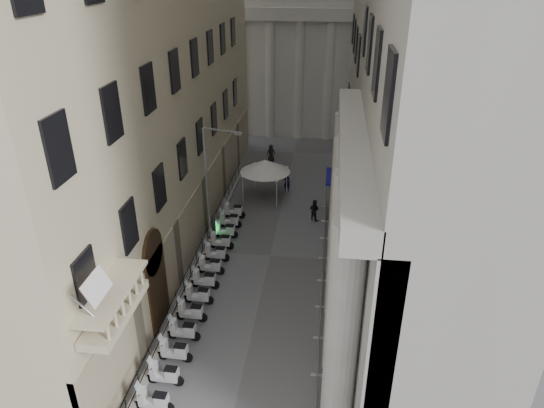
{
  "coord_description": "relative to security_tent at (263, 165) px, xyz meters",
  "views": [
    {
      "loc": [
        3.42,
        -7.34,
        17.24
      ],
      "look_at": [
        0.3,
        17.8,
        4.5
      ],
      "focal_mm": 32.0,
      "sensor_mm": 36.0,
      "label": 1
    }
  ],
  "objects": [
    {
      "name": "scooter_14",
      "position": [
        -1.61,
        -4.12,
        -2.71
      ],
      "size": [
        1.41,
        0.6,
        1.5
      ],
      "primitive_type": null,
      "rotation": [
        0.0,
        0.0,
        1.54
      ],
      "color": "silver",
      "rests_on": "ground"
    },
    {
      "name": "scooter_11",
      "position": [
        -1.61,
        -8.5,
        -2.71
      ],
      "size": [
        1.41,
        0.6,
        1.5
      ],
      "primitive_type": null,
      "rotation": [
        0.0,
        0.0,
        1.54
      ],
      "color": "silver",
      "rests_on": "ground"
    },
    {
      "name": "pedestrian_a",
      "position": [
        1.86,
        1.08,
        -1.91
      ],
      "size": [
        0.68,
        0.56,
        1.59
      ],
      "primitive_type": "imported",
      "rotation": [
        0.0,
        0.0,
        3.51
      ],
      "color": "black",
      "rests_on": "ground"
    },
    {
      "name": "barrier_4",
      "position": [
        5.2,
        -12.61,
        -2.71
      ],
      "size": [
        0.6,
        2.4,
        1.1
      ],
      "primitive_type": null,
      "color": "#AEB1B6",
      "rests_on": "ground"
    },
    {
      "name": "scooter_4",
      "position": [
        -1.61,
        -18.75,
        -2.71
      ],
      "size": [
        1.41,
        0.6,
        1.5
      ],
      "primitive_type": null,
      "rotation": [
        0.0,
        0.0,
        1.54
      ],
      "color": "silver",
      "rests_on": "ground"
    },
    {
      "name": "info_kiosk",
      "position": [
        -2.35,
        -7.35,
        -1.87
      ],
      "size": [
        0.48,
        0.82,
        1.66
      ],
      "rotation": [
        0.0,
        0.0,
        0.34
      ],
      "color": "black",
      "rests_on": "ground"
    },
    {
      "name": "barrier_8",
      "position": [
        5.2,
        -2.61,
        -2.71
      ],
      "size": [
        0.6,
        2.4,
        1.1
      ],
      "primitive_type": null,
      "color": "#AEB1B6",
      "rests_on": "ground"
    },
    {
      "name": "scooter_8",
      "position": [
        -1.61,
        -12.89,
        -2.71
      ],
      "size": [
        1.41,
        0.6,
        1.5
      ],
      "primitive_type": null,
      "rotation": [
        0.0,
        0.0,
        1.54
      ],
      "color": "silver",
      "rests_on": "ground"
    },
    {
      "name": "scooter_6",
      "position": [
        -1.61,
        -15.82,
        -2.71
      ],
      "size": [
        1.41,
        0.6,
        1.5
      ],
      "primitive_type": null,
      "rotation": [
        0.0,
        0.0,
        1.54
      ],
      "color": "silver",
      "rests_on": "ground"
    },
    {
      "name": "pedestrian_b",
      "position": [
        4.35,
        -3.69,
        -1.88
      ],
      "size": [
        1.0,
        0.94,
        1.64
      ],
      "primitive_type": "imported",
      "rotation": [
        0.0,
        0.0,
        2.6
      ],
      "color": "black",
      "rests_on": "ground"
    },
    {
      "name": "scooter_3",
      "position": [
        -1.61,
        -20.21,
        -2.71
      ],
      "size": [
        1.41,
        0.6,
        1.5
      ],
      "primitive_type": null,
      "rotation": [
        0.0,
        0.0,
        1.54
      ],
      "color": "silver",
      "rests_on": "ground"
    },
    {
      "name": "pedestrian_c",
      "position": [
        -0.27,
        7.46,
        -1.85
      ],
      "size": [
        0.95,
        0.75,
        1.72
      ],
      "primitive_type": "imported",
      "rotation": [
        0.0,
        0.0,
        3.41
      ],
      "color": "black",
      "rests_on": "ground"
    },
    {
      "name": "barrier_3",
      "position": [
        5.2,
        -15.11,
        -2.71
      ],
      "size": [
        0.6,
        2.4,
        1.1
      ],
      "primitive_type": null,
      "color": "#AEB1B6",
      "rests_on": "ground"
    },
    {
      "name": "scooter_10",
      "position": [
        -1.61,
        -9.97,
        -2.71
      ],
      "size": [
        1.41,
        0.6,
        1.5
      ],
      "primitive_type": null,
      "rotation": [
        0.0,
        0.0,
        1.54
      ],
      "color": "silver",
      "rests_on": "ground"
    },
    {
      "name": "security_tent",
      "position": [
        0.0,
        0.0,
        0.0
      ],
      "size": [
        3.99,
        3.99,
        3.24
      ],
      "color": "silver",
      "rests_on": "ground"
    },
    {
      "name": "scooter_12",
      "position": [
        -1.61,
        -7.04,
        -2.71
      ],
      "size": [
        1.41,
        0.6,
        1.5
      ],
      "primitive_type": null,
      "rotation": [
        0.0,
        0.0,
        1.54
      ],
      "color": "silver",
      "rests_on": "ground"
    },
    {
      "name": "barrier_5",
      "position": [
        5.2,
        -10.11,
        -2.71
      ],
      "size": [
        0.6,
        2.4,
        1.1
      ],
      "primitive_type": null,
      "color": "#AEB1B6",
      "rests_on": "ground"
    },
    {
      "name": "street_lamp",
      "position": [
        -2.16,
        -8.06,
        2.21
      ],
      "size": [
        2.63,
        0.85,
        8.24
      ],
      "rotation": [
        0.0,
        0.0,
        -0.26
      ],
      "color": "gray",
      "rests_on": "ground"
    },
    {
      "name": "iron_fence",
      "position": [
        -2.57,
        -10.17,
        -2.71
      ],
      "size": [
        0.3,
        28.0,
        1.4
      ],
      "primitive_type": null,
      "color": "black",
      "rests_on": "ground"
    },
    {
      "name": "scooter_9",
      "position": [
        -1.61,
        -11.43,
        -2.71
      ],
      "size": [
        1.41,
        0.6,
        1.5
      ],
      "primitive_type": null,
      "rotation": [
        0.0,
        0.0,
        1.54
      ],
      "color": "silver",
      "rests_on": "ground"
    },
    {
      "name": "scooter_13",
      "position": [
        -1.61,
        -5.58,
        -2.71
      ],
      "size": [
        1.41,
        0.6,
        1.5
      ],
      "primitive_type": null,
      "rotation": [
        0.0,
        0.0,
        1.54
      ],
      "color": "silver",
      "rests_on": "ground"
    },
    {
      "name": "barrier_2",
      "position": [
        5.2,
        -17.61,
        -2.71
      ],
      "size": [
        0.6,
        2.4,
        1.1
      ],
      "primitive_type": null,
      "color": "#AEB1B6",
      "rests_on": "ground"
    },
    {
      "name": "blue_awning",
      "position": [
        5.88,
        -2.17,
        -2.71
      ],
      "size": [
        1.6,
        3.0,
        3.0
      ],
      "primitive_type": null,
      "color": "navy",
      "rests_on": "ground"
    },
    {
      "name": "barrier_1",
      "position": [
        5.2,
        -20.11,
        -2.71
      ],
      "size": [
        0.6,
        2.4,
        1.1
      ],
      "primitive_type": null,
      "color": "#AEB1B6",
      "rests_on": "ground"
    },
    {
      "name": "barrier_6",
      "position": [
        5.2,
        -7.61,
        -2.71
      ],
      "size": [
        0.6,
        2.4,
        1.1
      ],
      "primitive_type": null,
      "color": "#AEB1B6",
      "rests_on": "ground"
    },
    {
      "name": "barrier_7",
      "position": [
        5.2,
        -5.11,
        -2.71
      ],
      "size": [
        0.6,
        2.4,
        1.1
      ],
      "primitive_type": null,
      "color": "#AEB1B6",
      "rests_on": "ground"
    },
    {
      "name": "scooter_7",
      "position": [
        -1.61,
        -14.36,
        -2.71
      ],
      "size": [
        1.41,
        0.6,
        1.5
      ],
      "primitive_type": null,
      "rotation": [
        0.0,
        0.0,
        1.54
      ],
      "color": "silver",
      "rests_on": "ground"
    },
    {
      "name": "scooter_5",
      "position": [
        -1.61,
        -17.28,
        -2.71
      ],
      "size": [
        1.41,
        0.6,
        1.5
      ],
      "primitive_type": null,
      "rotation": [
        0.0,
        0.0,
        1.54
      ],
      "color": "silver",
      "rests_on": "ground"
    }
  ]
}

